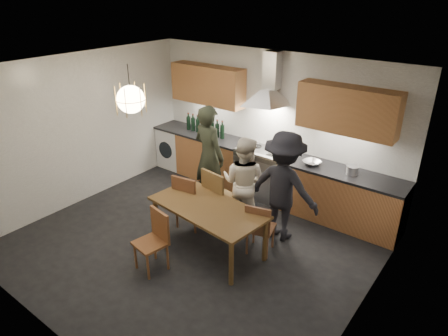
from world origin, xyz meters
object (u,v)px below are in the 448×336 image
Objects in this scene: chair_back_left at (188,198)px; person_right at (283,187)px; stock_pot at (352,170)px; mixing_bowl at (312,163)px; wine_bottles at (205,125)px; person_left at (209,156)px; person_mid at (244,182)px; chair_front at (155,237)px; dining_table at (208,211)px.

chair_back_left is 1.50m from person_right.
person_right is 1.17m from stock_pot.
wine_bottles is at bearing 178.09° from mixing_bowl.
person_left is at bearing -80.85° from chair_back_left.
chair_front is at bearing 67.98° from person_mid.
person_left reaches higher than chair_front.
person_left is 0.92m from person_mid.
wine_bottles is at bearing 126.85° from chair_front.
chair_front is at bearing -63.43° from wine_bottles.
wine_bottles is (-3.00, 0.03, 0.11)m from stock_pot.
chair_front is 0.91× the size of wine_bottles.
chair_front is 3.06m from wine_bottles.
chair_back_left is 0.99× the size of wine_bottles.
mixing_bowl is (0.70, 1.85, 0.30)m from dining_table.
wine_bottles reaches higher than chair_front.
dining_table is 0.90m from person_mid.
stock_pot is at bearing -154.39° from person_mid.
person_right is 1.82× the size of wine_bottles.
person_left is at bearing 134.53° from dining_table.
person_mid is 7.98× the size of stock_pot.
person_right reaches higher than dining_table.
wine_bottles is (-1.65, 1.93, 0.44)m from dining_table.
mixing_bowl is 0.30× the size of wine_bottles.
person_right is (0.99, 1.70, 0.37)m from chair_front.
chair_front is at bearing 57.06° from person_right.
wine_bottles is at bearing 179.52° from stock_pot.
wine_bottles is at bearing -25.50° from person_right.
mixing_bowl is at bearing -93.39° from person_right.
person_right is 0.91m from mixing_bowl.
dining_table is at bearing -49.38° from wine_bottles.
dining_table is 1.43m from person_left.
wine_bottles is at bearing -66.31° from chair_back_left.
mixing_bowl is (1.00, 2.61, 0.44)m from chair_front.
mixing_bowl is (0.69, 0.96, 0.18)m from person_mid.
dining_table is 1.90× the size of chair_back_left.
mixing_bowl is at bearing -175.38° from stock_pot.
stock_pot is at bearing 60.63° from dining_table.
wine_bottles is (-1.34, 2.68, 0.58)m from chair_front.
stock_pot is (0.66, 0.05, 0.03)m from mixing_bowl.
chair_back_left is at bearing 35.47° from person_mid.
dining_table is 9.48× the size of stock_pot.
mixing_bowl is at bearing 79.19° from chair_front.
chair_front is at bearing 116.23° from person_left.
person_left is 1.20× the size of person_mid.
dining_table is 1.18m from person_right.
person_left is 1.57m from person_right.
wine_bottles is at bearing -37.32° from person_left.
chair_back_left reaches higher than chair_front.
stock_pot is at bearing 4.62° from mixing_bowl.
dining_table is 1.89× the size of wine_bottles.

